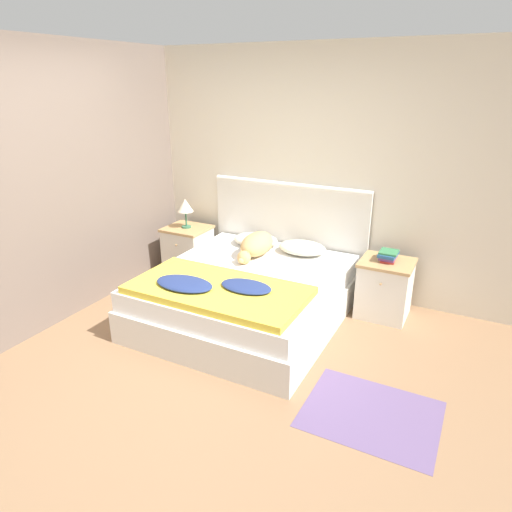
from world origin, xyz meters
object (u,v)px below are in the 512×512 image
Objects in this scene: nightstand_right at (384,288)px; pillow_left at (256,240)px; dog at (256,245)px; table_lamp at (185,207)px; nightstand_left at (188,250)px; pillow_right at (302,248)px; bed at (247,296)px; book_stack at (388,255)px.

pillow_left is (-1.44, 0.04, 0.26)m from nightstand_right.
dog is (0.15, -0.27, 0.05)m from pillow_left.
nightstand_left is at bearing 90.00° from table_lamp.
bed is at bearing -110.96° from pillow_right.
nightstand_left is 0.54m from table_lamp.
bed is 3.33× the size of nightstand_left.
dog reaches higher than pillow_left.
nightstand_left is at bearing -177.45° from pillow_left.
nightstand_left is at bearing -178.42° from pillow_right.
nightstand_right is 2.39m from table_lamp.
nightstand_left is 1.11m from dog.
nightstand_left is at bearing -179.43° from book_stack.
nightstand_right is 0.34m from book_stack.
pillow_left is 2.11× the size of book_stack.
book_stack reaches higher than pillow_right.
dog is (-0.40, -0.27, 0.05)m from pillow_right.
pillow_left reaches higher than bed.
nightstand_left is 2.35m from book_stack.
bed is 5.61× the size of table_lamp.
pillow_right is at bearing 177.45° from nightstand_right.
nightstand_right reaches higher than bed.
book_stack reaches higher than pillow_left.
nightstand_left is 1.69× the size of table_lamp.
pillow_left reaches higher than nightstand_right.
table_lamp is (-1.17, 0.67, 0.59)m from bed.
dog reaches higher than nightstand_right.
bed is 0.83m from pillow_right.
nightstand_right is at bearing -85.11° from book_stack.
book_stack reaches higher than nightstand_left.
nightstand_right is 1.69× the size of table_lamp.
pillow_right is 1.47m from table_lamp.
nightstand_right is 2.40× the size of book_stack.
pillow_left reaches higher than nightstand_left.
table_lamp is at bearing -179.89° from nightstand_right.
dog is at bearing -169.69° from nightstand_right.
nightstand_right is at bearing 10.31° from dog.
table_lamp reaches higher than bed.
bed is 2.72× the size of dog.
pillow_left is 1.48× the size of table_lamp.
book_stack reaches higher than nightstand_right.
pillow_right is (-0.89, 0.04, 0.26)m from nightstand_right.
dog is (-0.13, 0.44, 0.36)m from bed.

